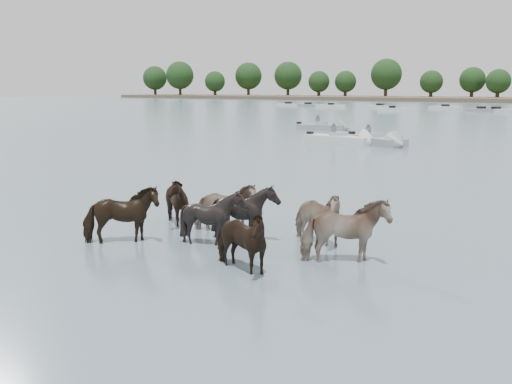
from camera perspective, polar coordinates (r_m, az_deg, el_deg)
The scene contains 7 objects.
ground at distance 13.90m, azimuth -2.64°, elevation -4.87°, with size 400.00×400.00×0.00m, color #4C616D.
shoreline at distance 178.70m, azimuth 8.47°, elevation 9.20°, with size 160.00×30.00×1.00m, color #4C4233.
pony_herd at distance 13.44m, azimuth -2.40°, elevation -2.71°, with size 7.29×4.07×1.53m.
motorboat_a at distance 38.39m, azimuth 9.14°, elevation 5.09°, with size 5.36×2.13×1.92m.
motorboat_b at distance 37.81m, azimuth 12.25°, elevation 4.91°, with size 5.55×4.22×1.92m.
motorboat_f at distance 50.39m, azimuth 7.28°, elevation 6.36°, with size 4.88×2.39×1.92m.
treeline at distance 183.70m, azimuth 6.36°, elevation 11.23°, with size 152.46×22.20×12.55m.
Camera 1 is at (8.08, -10.72, 3.64)m, focal length 40.44 mm.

